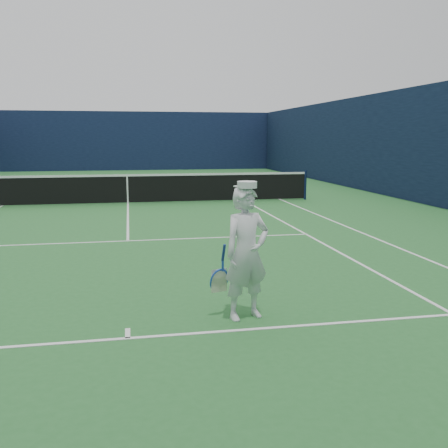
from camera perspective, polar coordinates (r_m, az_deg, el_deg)
name	(u,v)px	position (r m, az deg, el deg)	size (l,w,h in m)	color
ground	(128,204)	(17.48, -10.92, 2.30)	(80.00, 80.00, 0.00)	#27682D
court_markings	(128,203)	(17.48, -10.92, 2.32)	(11.03, 23.83, 0.01)	white
windscreen_fence	(126,145)	(17.33, -11.14, 8.87)	(20.12, 36.12, 4.00)	#0E1734
tennis_net	(127,188)	(17.41, -10.98, 4.11)	(12.88, 0.09, 1.07)	#141E4C
tennis_player	(246,253)	(6.18, 2.58, -3.30)	(0.83, 0.56, 1.72)	white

